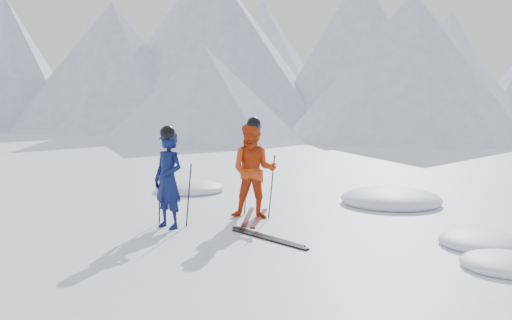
% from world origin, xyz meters
% --- Properties ---
extents(ground, '(160.00, 160.00, 0.00)m').
position_xyz_m(ground, '(0.00, 0.00, 0.00)').
color(ground, white).
rests_on(ground, ground).
extents(skier_blue, '(0.67, 0.51, 1.67)m').
position_xyz_m(skier_blue, '(-2.76, -0.92, 0.83)').
color(skier_blue, '#0B1445').
rests_on(skier_blue, ground).
extents(skier_red, '(1.06, 0.94, 1.80)m').
position_xyz_m(skier_red, '(-1.82, 0.47, 0.90)').
color(skier_red, red).
rests_on(skier_red, ground).
extents(pole_blue_left, '(0.11, 0.08, 1.11)m').
position_xyz_m(pole_blue_left, '(-3.06, -0.77, 0.56)').
color(pole_blue_left, black).
rests_on(pole_blue_left, ground).
extents(pole_blue_right, '(0.11, 0.07, 1.11)m').
position_xyz_m(pole_blue_right, '(-2.51, -0.67, 0.56)').
color(pole_blue_right, black).
rests_on(pole_blue_right, ground).
extents(pole_red_left, '(0.12, 0.09, 1.19)m').
position_xyz_m(pole_red_left, '(-2.12, 0.72, 0.60)').
color(pole_red_left, black).
rests_on(pole_red_left, ground).
extents(pole_red_right, '(0.12, 0.08, 1.19)m').
position_xyz_m(pole_red_right, '(-1.52, 0.62, 0.60)').
color(pole_red_right, black).
rests_on(pole_red_right, ground).
extents(ski_worn_left, '(0.73, 1.61, 0.03)m').
position_xyz_m(ski_worn_left, '(-1.94, 0.47, 0.01)').
color(ski_worn_left, black).
rests_on(ski_worn_left, ground).
extents(ski_worn_right, '(0.62, 1.64, 0.03)m').
position_xyz_m(ski_worn_right, '(-1.70, 0.47, 0.01)').
color(ski_worn_right, black).
rests_on(ski_worn_right, ground).
extents(ski_loose_a, '(1.59, 0.76, 0.03)m').
position_xyz_m(ski_loose_a, '(-0.95, -0.77, 0.01)').
color(ski_loose_a, black).
rests_on(ski_loose_a, ground).
extents(ski_loose_b, '(1.61, 0.71, 0.03)m').
position_xyz_m(ski_loose_b, '(-0.85, -0.92, 0.01)').
color(ski_loose_b, black).
rests_on(ski_loose_b, ground).
extents(snow_lumps, '(8.68, 5.62, 0.47)m').
position_xyz_m(snow_lumps, '(-0.68, 2.28, 0.00)').
color(snow_lumps, white).
rests_on(snow_lumps, ground).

